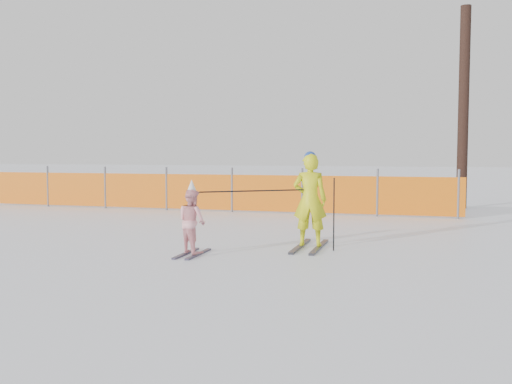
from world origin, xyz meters
TOP-DOWN VIEW (x-y plane):
  - ground at (0.00, 0.00)m, footprint 120.00×120.00m
  - adult at (0.84, 0.99)m, footprint 0.62×1.55m
  - child at (-0.89, -0.21)m, footprint 0.64×1.00m
  - ski_poles at (0.51, 0.55)m, footprint 2.09×1.08m
  - safety_fence at (-3.28, 6.32)m, footprint 14.21×0.06m
  - tree_trunks at (4.62, 9.97)m, footprint 2.50×2.27m

SIDE VIEW (x-z plane):
  - ground at x=0.00m, z-range 0.00..0.00m
  - safety_fence at x=-3.28m, z-range -0.07..1.18m
  - child at x=-0.89m, z-range -0.05..1.18m
  - adult at x=0.84m, z-range -0.01..1.69m
  - ski_poles at x=0.51m, z-range 0.24..1.49m
  - tree_trunks at x=4.62m, z-range -0.02..6.03m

